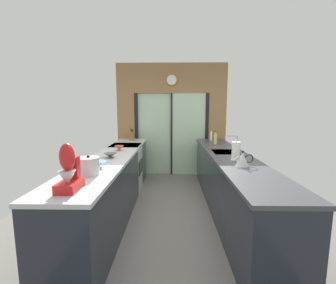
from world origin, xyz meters
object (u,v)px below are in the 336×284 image
(knife_block, at_px, (132,136))
(mixing_bowl_mid, at_px, (110,155))
(oven_range, at_px, (126,168))
(soap_bottle_far, at_px, (211,136))
(kettle, at_px, (243,159))
(soap_bottle_near, at_px, (215,139))
(stock_pot, at_px, (89,166))
(paper_towel_roll, at_px, (236,151))
(stand_mixer, at_px, (69,172))
(mixing_bowl_near, at_px, (98,164))
(mixing_bowl_far, at_px, (119,148))

(knife_block, bearing_deg, mixing_bowl_mid, -90.00)
(oven_range, distance_m, soap_bottle_far, 2.00)
(kettle, bearing_deg, soap_bottle_near, 90.06)
(stock_pot, bearing_deg, kettle, 13.34)
(soap_bottle_far, xyz_separation_m, paper_towel_roll, (0.00, -2.00, 0.03))
(kettle, height_order, paper_towel_roll, paper_towel_roll)
(oven_range, xyz_separation_m, stock_pot, (0.02, -2.07, 0.56))
(stock_pot, bearing_deg, oven_range, 90.51)
(oven_range, relative_size, stock_pot, 3.95)
(stock_pot, relative_size, soap_bottle_far, 0.96)
(stand_mixer, bearing_deg, knife_block, 90.00)
(oven_range, relative_size, paper_towel_roll, 3.19)
(stock_pot, relative_size, paper_towel_roll, 0.81)
(kettle, bearing_deg, stand_mixer, -153.31)
(paper_towel_roll, bearing_deg, knife_block, 131.92)
(mixing_bowl_near, distance_m, mixing_bowl_far, 1.14)
(mixing_bowl_far, distance_m, soap_bottle_far, 2.19)
(stand_mixer, relative_size, kettle, 1.67)
(oven_range, height_order, soap_bottle_far, soap_bottle_far)
(stock_pot, bearing_deg, stand_mixer, -90.00)
(mixing_bowl_near, height_order, stock_pot, stock_pot)
(mixing_bowl_near, bearing_deg, knife_block, 90.00)
(mixing_bowl_mid, distance_m, kettle, 1.84)
(oven_range, bearing_deg, paper_towel_roll, -36.82)
(mixing_bowl_far, relative_size, soap_bottle_near, 0.61)
(oven_range, xyz_separation_m, kettle, (1.80, -1.65, 0.55))
(mixing_bowl_near, bearing_deg, mixing_bowl_far, 90.00)
(mixing_bowl_near, relative_size, soap_bottle_far, 0.84)
(oven_range, xyz_separation_m, stand_mixer, (0.02, -2.55, 0.63))
(stand_mixer, bearing_deg, soap_bottle_far, 60.90)
(mixing_bowl_far, height_order, stand_mixer, stand_mixer)
(oven_range, bearing_deg, soap_bottle_far, 19.92)
(stand_mixer, height_order, kettle, stand_mixer)
(mixing_bowl_near, height_order, soap_bottle_near, soap_bottle_near)
(oven_range, xyz_separation_m, mixing_bowl_far, (0.02, -0.63, 0.51))
(mixing_bowl_near, height_order, mixing_bowl_mid, mixing_bowl_near)
(soap_bottle_far, bearing_deg, kettle, -89.95)
(stock_pot, xyz_separation_m, soap_bottle_near, (1.78, 2.22, 0.01))
(stock_pot, distance_m, soap_bottle_near, 2.84)
(oven_range, height_order, knife_block, knife_block)
(knife_block, bearing_deg, soap_bottle_far, 0.52)
(knife_block, height_order, kettle, knife_block)
(paper_towel_roll, bearing_deg, soap_bottle_far, 90.00)
(stand_mixer, relative_size, stock_pot, 1.80)
(knife_block, height_order, paper_towel_roll, paper_towel_roll)
(oven_range, bearing_deg, knife_block, 88.34)
(paper_towel_roll, bearing_deg, mixing_bowl_mid, 175.31)
(oven_range, height_order, stock_pot, stock_pot)
(stock_pot, xyz_separation_m, kettle, (1.78, 0.42, -0.01))
(mixing_bowl_near, distance_m, soap_bottle_far, 3.01)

